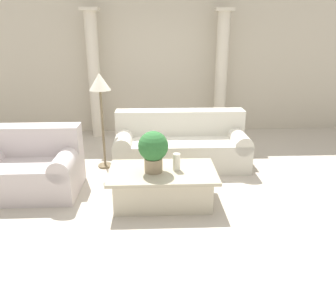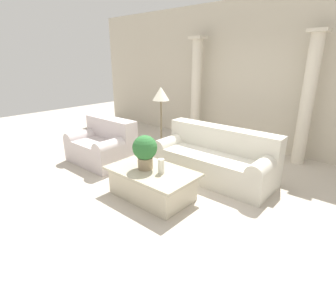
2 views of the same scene
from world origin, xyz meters
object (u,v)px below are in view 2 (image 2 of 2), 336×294
Objects in this scene: sofa_long at (214,158)px; coffee_table at (152,183)px; floor_lamp at (161,99)px; loveseat at (103,145)px; potted_plant at (145,150)px.

sofa_long is 1.27m from coffee_table.
floor_lamp is (-1.22, -0.03, 0.90)m from sofa_long.
coffee_table is at bearing -12.61° from loveseat.
sofa_long is 1.40× the size of floor_lamp.
loveseat is at bearing 167.39° from coffee_table.
floor_lamp reaches higher than potted_plant.
floor_lamp reaches higher than sofa_long.
floor_lamp is (-0.78, 1.21, 0.52)m from potted_plant.
loveseat is 0.95× the size of coffee_table.
potted_plant reaches higher than loveseat.
potted_plant is at bearing -109.41° from sofa_long.
floor_lamp is (0.85, 0.80, 0.89)m from loveseat.
sofa_long is 1.56× the size of coffee_table.
coffee_table is 2.60× the size of potted_plant.
floor_lamp is at bearing 126.78° from coffee_table.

